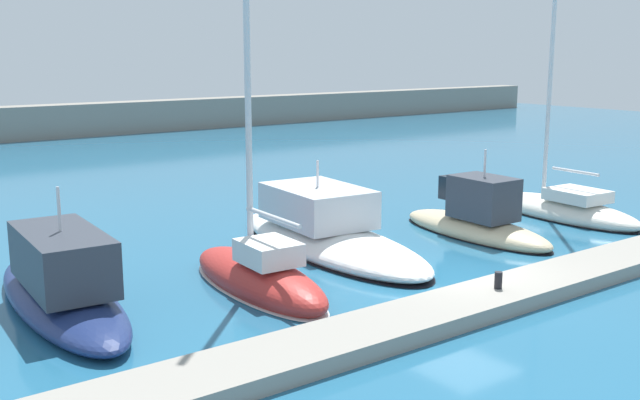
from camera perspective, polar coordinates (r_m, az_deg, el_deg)
ground_plane at (r=21.47m, az=10.98°, el=-6.25°), size 120.00×120.00×0.00m
dock_pier at (r=20.42m, az=14.38°, el=-6.73°), size 26.97×1.86×0.40m
breakwater_seawall at (r=58.60m, az=-21.64°, el=5.43°), size 108.00×2.15×2.44m
motorboat_navy_nearest at (r=19.92m, az=-19.02°, el=-6.02°), size 2.79×8.52×3.41m
sailboat_red_second at (r=20.56m, az=-4.67°, el=-5.50°), size 2.30×6.41×13.95m
motorboat_white_third at (r=24.80m, az=0.44°, el=-2.45°), size 4.11×10.22×3.11m
motorboat_sand_fourth at (r=26.91m, az=11.77°, el=-1.60°), size 2.32×6.69×3.36m
sailboat_ivory_fifth at (r=30.80m, az=17.90°, el=-0.52°), size 2.78×7.12×14.87m
dock_bollard at (r=19.85m, az=13.35°, el=-5.93°), size 0.20×0.20×0.44m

